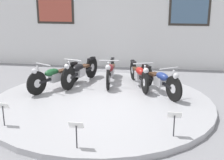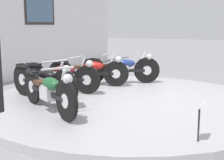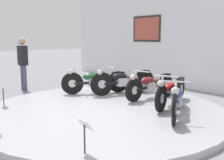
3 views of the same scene
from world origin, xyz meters
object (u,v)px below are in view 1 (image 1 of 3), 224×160
motorcycle_maroon (110,71)px  motorcycle_blue (160,80)px  info_placard_front_centre (76,129)px  motorcycle_red (139,74)px  motorcycle_black (80,71)px  motorcycle_green (54,76)px  info_placard_front_left (3,109)px  info_placard_front_right (174,118)px

motorcycle_maroon → motorcycle_blue: bearing=-28.4°
motorcycle_maroon → info_placard_front_centre: bearing=-90.0°
motorcycle_red → motorcycle_black: bearing=179.9°
motorcycle_black → motorcycle_blue: size_ratio=1.14×
motorcycle_green → info_placard_front_left: 2.51m
motorcycle_green → motorcycle_black: bearing=44.5°
info_placard_front_centre → motorcycle_red: bearing=77.1°
motorcycle_green → motorcycle_maroon: size_ratio=0.91×
motorcycle_green → motorcycle_red: size_ratio=0.95×
motorcycle_maroon → motorcycle_blue: 1.64m
motorcycle_black → motorcycle_blue: 2.37m
motorcycle_black → info_placard_front_left: size_ratio=3.81×
info_placard_front_left → info_placard_front_centre: bearing=-22.3°
motorcycle_green → motorcycle_blue: bearing=0.0°
info_placard_front_right → motorcycle_black: bearing=129.9°
motorcycle_green → motorcycle_maroon: bearing=28.4°
motorcycle_red → info_placard_front_centre: bearing=-102.9°
info_placard_front_centre → motorcycle_blue: bearing=65.7°
info_placard_front_left → motorcycle_red: bearing=50.1°
info_placard_front_left → motorcycle_blue: bearing=38.5°
motorcycle_green → motorcycle_maroon: (1.44, 0.78, -0.01)m
motorcycle_red → info_placard_front_left: motorcycle_red is taller
motorcycle_red → motorcycle_blue: size_ratio=1.09×
motorcycle_maroon → motorcycle_blue: motorcycle_blue is taller
motorcycle_maroon → motorcycle_black: bearing=-166.4°
motorcycle_maroon → info_placard_front_centre: 3.98m
motorcycle_blue → info_placard_front_left: bearing=-141.5°
motorcycle_black → motorcycle_green: bearing=-135.5°
motorcycle_green → info_placard_front_right: (3.14, -2.50, -0.02)m
motorcycle_blue → motorcycle_black: bearing=166.1°
motorcycle_green → info_placard_front_centre: (1.44, -3.20, -0.02)m
motorcycle_black → motorcycle_red: 1.72m
motorcycle_blue → motorcycle_green: bearing=-180.0°
motorcycle_black → info_placard_front_left: (-0.84, -3.07, -0.03)m
motorcycle_green → info_placard_front_centre: bearing=-65.7°
motorcycle_green → motorcycle_blue: (2.89, 0.00, 0.00)m
motorcycle_green → motorcycle_red: motorcycle_green is taller
motorcycle_red → motorcycle_green: bearing=-166.1°
motorcycle_blue → info_placard_front_right: size_ratio=3.35×
motorcycle_blue → info_placard_front_centre: 3.51m
info_placard_front_left → info_placard_front_centre: (1.70, -0.70, 0.00)m
info_placard_front_centre → info_placard_front_right: same height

